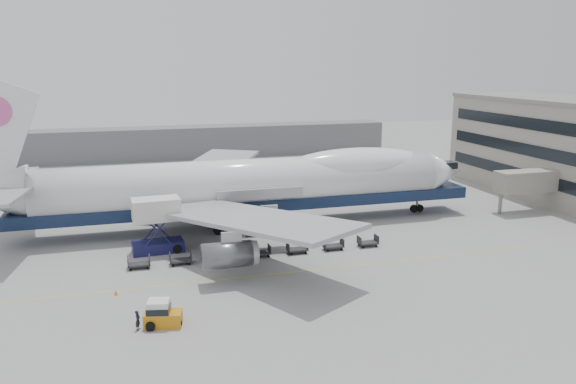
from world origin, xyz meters
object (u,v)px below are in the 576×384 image
object	(u,v)px
airliner	(251,184)
catering_truck	(157,222)
baggage_tug	(161,314)
ground_worker	(138,320)

from	to	relation	value
airliner	catering_truck	distance (m)	14.79
catering_truck	baggage_tug	distance (m)	19.16
airliner	baggage_tug	bearing A→B (deg)	-116.87
catering_truck	ground_worker	bearing A→B (deg)	-101.66
baggage_tug	airliner	bearing A→B (deg)	75.96
baggage_tug	ground_worker	size ratio (longest dim) A/B	2.00
airliner	ground_worker	distance (m)	31.13
baggage_tug	ground_worker	bearing A→B (deg)	-160.21
airliner	baggage_tug	distance (m)	30.03
airliner	catering_truck	size ratio (longest dim) A/B	10.73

